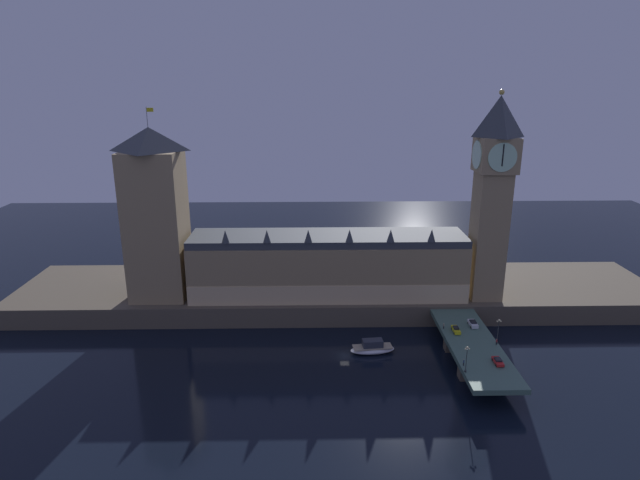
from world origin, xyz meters
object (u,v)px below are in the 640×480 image
at_px(victoria_tower, 156,214).
at_px(clock_tower, 492,193).
at_px(boat_upstream, 372,348).
at_px(pedestrian_far_rail, 444,326).
at_px(street_lamp_near, 467,356).
at_px(car_southbound_lead, 498,361).
at_px(street_lamp_mid, 498,328).
at_px(car_southbound_trail, 473,324).
at_px(car_northbound_lead, 456,330).
at_px(pedestrian_near_rail, 464,362).
at_px(pedestrian_mid_walk, 496,342).

bearing_deg(victoria_tower, clock_tower, -2.08).
bearing_deg(victoria_tower, boat_upstream, -23.22).
distance_m(victoria_tower, pedestrian_far_rail, 95.77).
distance_m(clock_tower, street_lamp_near, 58.75).
distance_m(clock_tower, car_southbound_lead, 55.55).
height_order(car_southbound_lead, street_lamp_mid, street_lamp_mid).
height_order(street_lamp_near, street_lamp_mid, street_lamp_mid).
distance_m(car_southbound_trail, pedestrian_far_rail, 9.18).
height_order(clock_tower, car_northbound_lead, clock_tower).
relative_size(car_southbound_lead, car_southbound_trail, 0.94).
bearing_deg(pedestrian_near_rail, pedestrian_mid_walk, 42.03).
height_order(pedestrian_near_rail, street_lamp_mid, street_lamp_mid).
distance_m(clock_tower, victoria_tower, 106.61).
distance_m(car_northbound_lead, street_lamp_near, 22.56).
bearing_deg(clock_tower, car_northbound_lead, -122.33).
height_order(car_southbound_trail, pedestrian_near_rail, pedestrian_near_rail).
bearing_deg(pedestrian_near_rail, street_lamp_mid, 42.96).
height_order(victoria_tower, pedestrian_near_rail, victoria_tower).
relative_size(clock_tower, pedestrian_far_rail, 37.82).
xyz_separation_m(car_southbound_trail, street_lamp_near, (-9.43, -25.66, 3.65)).
bearing_deg(street_lamp_mid, pedestrian_near_rail, -137.04).
bearing_deg(street_lamp_near, car_southbound_lead, 22.81).
height_order(car_southbound_lead, pedestrian_near_rail, pedestrian_near_rail).
relative_size(car_southbound_trail, street_lamp_near, 0.67).
relative_size(car_northbound_lead, pedestrian_far_rail, 2.70).
bearing_deg(clock_tower, car_southbound_lead, -102.38).
height_order(pedestrian_far_rail, boat_upstream, pedestrian_far_rail).
distance_m(victoria_tower, car_southbound_trail, 103.77).
bearing_deg(pedestrian_far_rail, boat_upstream, -172.39).
bearing_deg(street_lamp_mid, pedestrian_mid_walk, -118.65).
xyz_separation_m(street_lamp_mid, boat_upstream, (-33.41, 6.50, -9.13)).
bearing_deg(street_lamp_mid, boat_upstream, 169.00).
height_order(pedestrian_mid_walk, street_lamp_mid, street_lamp_mid).
xyz_separation_m(car_northbound_lead, street_lamp_mid, (9.43, -7.27, 3.86)).
distance_m(pedestrian_far_rail, street_lamp_mid, 15.95).
height_order(car_northbound_lead, car_southbound_trail, car_southbound_trail).
xyz_separation_m(clock_tower, car_southbound_lead, (-9.25, -42.15, -34.99)).
distance_m(car_northbound_lead, boat_upstream, 24.56).
bearing_deg(street_lamp_mid, clock_tower, 79.46).
xyz_separation_m(pedestrian_mid_walk, pedestrian_far_rail, (-12.04, 10.03, -0.00)).
xyz_separation_m(clock_tower, car_southbound_trail, (-9.25, -20.45, -34.88)).
relative_size(car_northbound_lead, street_lamp_near, 0.67).
height_order(victoria_tower, car_northbound_lead, victoria_tower).
relative_size(victoria_tower, street_lamp_near, 8.66).
distance_m(car_northbound_lead, car_southbound_lead, 19.00).
xyz_separation_m(car_southbound_lead, boat_upstream, (-30.00, 17.25, -5.22)).
height_order(car_southbound_lead, car_southbound_trail, car_southbound_trail).
xyz_separation_m(victoria_tower, pedestrian_near_rail, (88.01, -46.84, -27.43)).
xyz_separation_m(street_lamp_near, street_lamp_mid, (12.84, 14.72, 0.16)).
bearing_deg(pedestrian_mid_walk, car_southbound_trail, 104.46).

